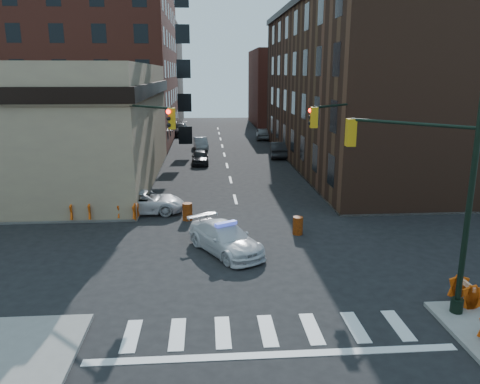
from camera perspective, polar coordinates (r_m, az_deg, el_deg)
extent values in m
plane|color=black|center=(22.41, 1.08, -7.61)|extent=(140.00, 140.00, 0.00)
cube|color=gray|center=(58.04, -25.55, 4.71)|extent=(34.00, 54.50, 0.15)
cube|color=gray|center=(59.57, 20.66, 5.40)|extent=(34.00, 54.50, 0.15)
cube|color=#9D8A67|center=(40.31, -26.37, 7.34)|extent=(22.00, 22.00, 9.00)
cube|color=maroon|center=(63.01, -20.36, 16.78)|extent=(25.00, 25.00, 24.00)
cube|color=#44281B|center=(45.73, 15.19, 12.12)|extent=(14.00, 34.00, 14.00)
cube|color=brown|center=(83.88, -14.30, 13.64)|extent=(20.00, 18.00, 16.00)
cube|color=maroon|center=(80.33, 7.39, 12.52)|extent=(16.00, 16.00, 12.00)
cylinder|color=black|center=(17.37, 26.20, -1.25)|extent=(0.20, 0.20, 8.00)
cylinder|color=black|center=(18.64, 24.91, -12.43)|extent=(0.44, 0.44, 0.50)
cylinder|color=black|center=(17.61, 19.99, 7.86)|extent=(3.27, 3.27, 0.12)
cube|color=#BF8C0C|center=(18.58, 13.36, 7.07)|extent=(0.35, 0.35, 1.05)
sphere|color=#FF0C05|center=(18.73, 13.73, 8.19)|extent=(0.22, 0.22, 0.22)
sphere|color=black|center=(18.77, 13.68, 7.18)|extent=(0.22, 0.22, 0.22)
sphere|color=black|center=(18.81, 13.62, 6.19)|extent=(0.22, 0.22, 0.22)
cylinder|color=black|center=(27.75, -14.31, 5.13)|extent=(0.20, 0.20, 8.00)
cylinder|color=black|center=(28.56, -13.85, -2.31)|extent=(0.44, 0.44, 0.50)
cylinder|color=black|center=(25.67, -11.70, 10.19)|extent=(3.27, 3.27, 0.12)
cube|color=#BF8C0C|center=(23.98, -8.30, 8.86)|extent=(0.35, 0.35, 1.05)
sphere|color=#FF0C05|center=(23.80, -8.74, 9.65)|extent=(0.22, 0.22, 0.22)
sphere|color=black|center=(23.83, -8.71, 8.86)|extent=(0.22, 0.22, 0.22)
sphere|color=black|center=(23.86, -8.68, 8.07)|extent=(0.22, 0.22, 0.22)
cylinder|color=black|center=(28.69, 13.63, 5.46)|extent=(0.20, 0.20, 8.00)
cylinder|color=black|center=(29.48, 13.21, -1.75)|extent=(0.44, 0.44, 0.50)
cylinder|color=black|center=(26.45, 11.67, 10.30)|extent=(3.27, 3.27, 0.12)
cube|color=#BF8C0C|center=(24.56, 9.00, 8.96)|extent=(0.35, 0.35, 1.05)
sphere|color=#FF0C05|center=(24.65, 8.59, 9.81)|extent=(0.22, 0.22, 0.22)
sphere|color=black|center=(24.67, 8.57, 9.05)|extent=(0.22, 0.22, 0.22)
sphere|color=black|center=(24.71, 8.54, 8.29)|extent=(0.22, 0.22, 0.22)
cylinder|color=black|center=(48.14, 7.16, 5.95)|extent=(0.24, 0.24, 2.60)
sphere|color=#8D3F14|center=(47.89, 7.24, 8.37)|extent=(3.00, 3.00, 3.00)
cylinder|color=black|center=(55.94, 5.56, 7.15)|extent=(0.24, 0.24, 2.60)
sphere|color=#8D3F14|center=(55.72, 5.61, 9.24)|extent=(3.00, 3.00, 3.00)
imported|color=silver|center=(22.44, -1.78, -5.69)|extent=(4.05, 5.12, 1.39)
imported|color=silver|center=(29.30, -11.63, -1.19)|extent=(4.97, 2.35, 1.37)
imported|color=black|center=(44.30, -4.90, 4.25)|extent=(1.60, 3.89, 1.32)
imported|color=gray|center=(53.14, -4.82, 5.94)|extent=(1.81, 4.16, 1.33)
imported|color=black|center=(65.56, -7.38, 7.59)|extent=(2.37, 5.68, 1.64)
imported|color=black|center=(48.13, 4.74, 5.20)|extent=(2.11, 4.87, 1.56)
imported|color=gray|center=(61.15, 2.81, 7.14)|extent=(2.11, 4.47, 1.48)
imported|color=black|center=(29.99, -21.33, -0.91)|extent=(0.64, 0.43, 1.70)
imported|color=black|center=(29.74, -25.49, -1.46)|extent=(0.96, 0.82, 1.70)
imported|color=black|center=(29.51, -24.52, -1.16)|extent=(1.25, 1.04, 2.00)
cylinder|color=#D7650A|center=(25.14, 7.06, -4.08)|extent=(0.64, 0.64, 0.96)
cylinder|color=#D44A0A|center=(27.47, -6.43, -2.40)|extent=(0.58, 0.58, 1.02)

